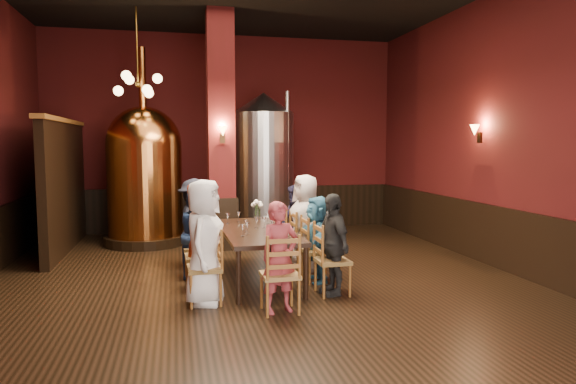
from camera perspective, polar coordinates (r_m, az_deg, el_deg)
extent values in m
plane|color=black|center=(7.42, -3.00, -10.40)|extent=(10.00, 10.00, 0.00)
cube|color=#480F11|center=(12.10, -6.95, 6.45)|extent=(8.00, 0.02, 4.50)
cube|color=#480F11|center=(2.36, 17.38, 10.77)|extent=(8.00, 0.02, 4.50)
cube|color=#480F11|center=(8.73, 23.97, 6.45)|extent=(0.02, 10.00, 4.50)
cube|color=black|center=(8.84, 23.32, -4.94)|extent=(0.08, 9.90, 1.00)
cube|color=black|center=(12.15, -6.84, -1.82)|extent=(7.90, 0.08, 1.00)
cube|color=#480F11|center=(9.88, -7.47, 6.69)|extent=(0.58, 0.58, 4.50)
cube|color=black|center=(10.48, -23.60, 0.46)|extent=(0.22, 3.50, 2.40)
cube|color=black|center=(7.64, -3.51, -4.40)|extent=(1.06, 2.42, 0.06)
cylinder|color=black|center=(6.55, -5.52, -9.43)|extent=(0.07, 0.07, 0.69)
cylinder|color=black|center=(6.73, 2.00, -9.01)|extent=(0.07, 0.07, 0.69)
cylinder|color=black|center=(8.76, -7.68, -5.67)|extent=(0.07, 0.07, 0.69)
cylinder|color=black|center=(8.89, -2.01, -5.45)|extent=(0.07, 0.07, 0.69)
imported|color=white|center=(6.55, -9.31, -5.50)|extent=(0.71, 0.89, 1.58)
imported|color=#A2351B|center=(7.21, -9.72, -4.85)|extent=(0.38, 0.56, 1.49)
imported|color=navy|center=(7.88, -10.05, -4.60)|extent=(0.49, 0.71, 1.32)
imported|color=black|center=(8.53, -10.36, -3.41)|extent=(0.76, 1.05, 1.45)
imported|color=black|center=(6.91, 4.99, -5.79)|extent=(0.44, 0.84, 1.36)
imported|color=teal|center=(7.54, 3.34, -5.21)|extent=(0.45, 1.19, 1.26)
imported|color=beige|center=(8.14, 1.98, -3.45)|extent=(0.60, 0.82, 1.53)
imported|color=black|center=(8.80, 0.79, -3.47)|extent=(0.41, 0.68, 1.32)
imported|color=#99333A|center=(6.16, -0.91, -7.26)|extent=(0.56, 0.45, 1.34)
cylinder|color=black|center=(10.82, -15.45, -5.06)|extent=(1.65, 1.65, 0.18)
cylinder|color=#BD692B|center=(10.69, -15.59, 0.27)|extent=(1.75, 1.75, 1.83)
sphere|color=#BD692B|center=(10.65, -15.71, 5.19)|extent=(1.47, 1.47, 1.47)
cylinder|color=#BD692B|center=(10.73, -15.89, 12.07)|extent=(0.15, 0.15, 1.19)
cylinder|color=#B2B2B7|center=(11.04, -2.71, 1.84)|extent=(1.63, 1.63, 2.67)
cone|color=#B2B2B7|center=(11.06, -2.75, 9.87)|extent=(1.28, 1.28, 0.43)
cylinder|color=#B2B2B7|center=(10.69, -0.07, 3.16)|extent=(0.09, 0.09, 2.99)
cylinder|color=white|center=(8.63, -3.41, -2.47)|extent=(0.10, 0.10, 0.18)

